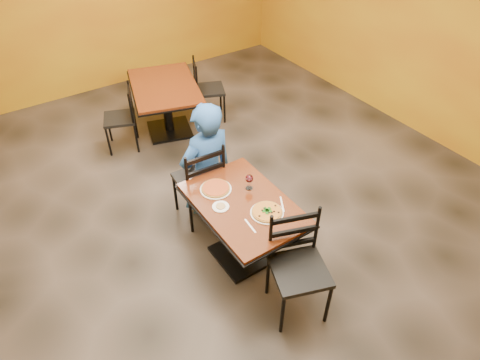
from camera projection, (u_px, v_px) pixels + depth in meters
floor at (218, 227)px, 4.79m from camera, size 7.00×8.00×0.01m
wall_right at (451, 32)px, 5.33m from camera, size 0.01×8.00×3.00m
table_main at (243, 217)px, 4.12m from camera, size 0.83×1.23×0.75m
table_second at (166, 97)px, 5.95m from camera, size 1.24×1.54×0.75m
chair_main_near at (300, 271)px, 3.66m from camera, size 0.60×0.60×1.04m
chair_main_far at (198, 180)px, 4.63m from camera, size 0.49×0.49×1.03m
chair_second_left at (119, 119)px, 5.72m from camera, size 0.53×0.53×0.91m
chair_second_right at (209, 90)px, 6.31m from camera, size 0.56×0.56×0.94m
diner at (206, 159)px, 4.63m from camera, size 0.69×0.47×1.37m
plate_main at (267, 213)px, 3.88m from camera, size 0.31×0.31×0.01m
pizza_main at (267, 212)px, 3.87m from camera, size 0.28×0.28×0.02m
plate_far at (216, 189)px, 4.14m from camera, size 0.31×0.31×0.01m
pizza_far at (216, 188)px, 4.13m from camera, size 0.28×0.28×0.02m
side_plate at (221, 207)px, 3.94m from camera, size 0.16×0.16×0.01m
dip at (221, 206)px, 3.94m from camera, size 0.09×0.09×0.01m
wine_glass at (249, 181)px, 4.10m from camera, size 0.08×0.08×0.18m
fork at (250, 226)px, 3.76m from camera, size 0.03×0.19×0.00m
knife at (282, 204)px, 3.98m from camera, size 0.11×0.19×0.00m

